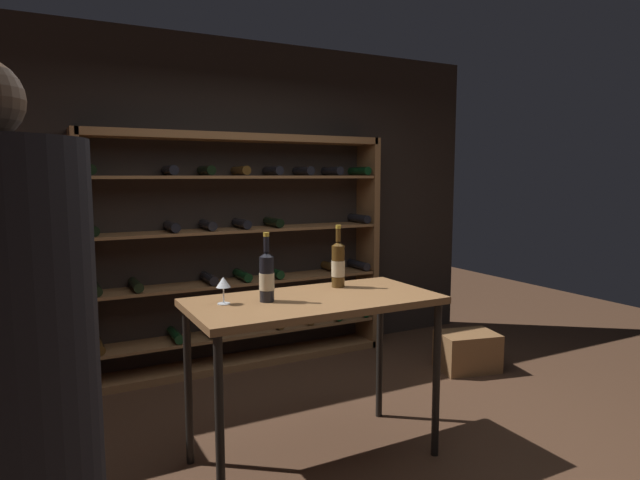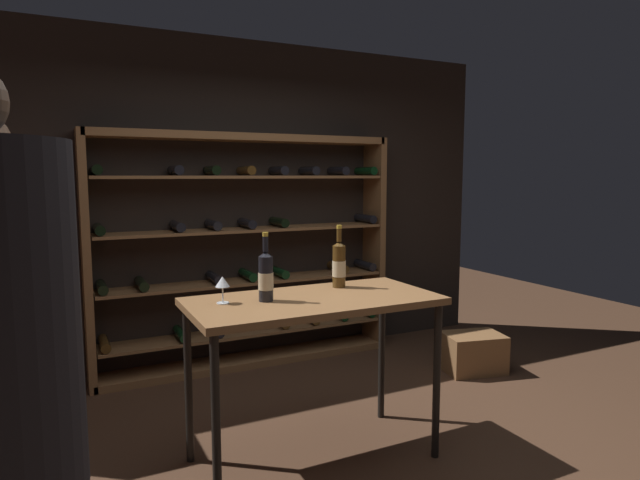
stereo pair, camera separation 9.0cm
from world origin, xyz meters
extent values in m
plane|color=#472D1E|center=(0.00, 0.00, 0.00)|extent=(10.15, 10.15, 0.00)
cube|color=black|center=(0.00, 2.08, 1.40)|extent=(4.99, 0.10, 2.80)
cube|color=brown|center=(-1.26, 1.87, 0.99)|extent=(0.06, 0.32, 1.99)
cube|color=brown|center=(1.29, 1.87, 0.99)|extent=(0.06, 0.32, 1.99)
cube|color=brown|center=(0.02, 1.87, 1.96)|extent=(2.55, 0.32, 0.06)
cube|color=brown|center=(0.02, 1.87, 0.03)|extent=(2.55, 0.32, 0.06)
cube|color=brown|center=(0.02, 1.87, 0.29)|extent=(2.47, 0.32, 0.02)
cylinder|color=#4C3314|center=(-1.16, 1.87, 0.34)|extent=(0.08, 0.30, 0.08)
cylinder|color=black|center=(-0.57, 1.87, 0.34)|extent=(0.08, 0.30, 0.08)
cylinder|color=black|center=(-0.28, 1.87, 0.34)|extent=(0.08, 0.30, 0.08)
cylinder|color=#4C3314|center=(0.31, 1.87, 0.34)|extent=(0.08, 0.30, 0.08)
cylinder|color=#4C3314|center=(0.60, 1.87, 0.34)|extent=(0.08, 0.30, 0.08)
cylinder|color=black|center=(0.90, 1.87, 0.34)|extent=(0.08, 0.30, 0.08)
cylinder|color=black|center=(1.19, 1.87, 0.34)|extent=(0.08, 0.30, 0.08)
cube|color=brown|center=(0.02, 1.87, 0.73)|extent=(2.47, 0.32, 0.02)
cylinder|color=black|center=(-1.16, 1.87, 0.79)|extent=(0.08, 0.30, 0.08)
cylinder|color=black|center=(-0.86, 1.87, 0.79)|extent=(0.08, 0.30, 0.08)
cylinder|color=black|center=(-0.28, 1.87, 0.79)|extent=(0.08, 0.30, 0.08)
cylinder|color=black|center=(0.02, 1.87, 0.79)|extent=(0.08, 0.30, 0.08)
cylinder|color=black|center=(0.31, 1.87, 0.79)|extent=(0.08, 0.30, 0.08)
cylinder|color=#4C3314|center=(0.90, 1.87, 0.79)|extent=(0.08, 0.30, 0.08)
cylinder|color=black|center=(1.19, 1.87, 0.79)|extent=(0.08, 0.30, 0.08)
cube|color=brown|center=(0.02, 1.87, 1.18)|extent=(2.47, 0.32, 0.02)
cylinder|color=black|center=(-1.16, 1.87, 1.24)|extent=(0.08, 0.30, 0.08)
cylinder|color=black|center=(-0.57, 1.87, 1.24)|extent=(0.08, 0.30, 0.08)
cylinder|color=black|center=(-0.28, 1.87, 1.24)|extent=(0.08, 0.30, 0.08)
cylinder|color=black|center=(0.02, 1.87, 1.24)|extent=(0.08, 0.30, 0.08)
cylinder|color=black|center=(0.31, 1.87, 1.24)|extent=(0.08, 0.30, 0.08)
cylinder|color=black|center=(1.19, 1.87, 1.24)|extent=(0.08, 0.30, 0.08)
cube|color=brown|center=(0.02, 1.87, 1.63)|extent=(2.47, 0.32, 0.02)
cylinder|color=black|center=(-1.16, 1.87, 1.68)|extent=(0.08, 0.30, 0.08)
cylinder|color=black|center=(-0.57, 1.87, 1.68)|extent=(0.08, 0.30, 0.08)
cylinder|color=black|center=(-0.28, 1.87, 1.68)|extent=(0.08, 0.30, 0.08)
cylinder|color=#4C3314|center=(0.02, 1.87, 1.68)|extent=(0.08, 0.30, 0.08)
cylinder|color=black|center=(0.31, 1.87, 1.68)|extent=(0.08, 0.30, 0.08)
cylinder|color=black|center=(0.60, 1.87, 1.68)|extent=(0.08, 0.30, 0.08)
cylinder|color=black|center=(0.90, 1.87, 1.68)|extent=(0.08, 0.30, 0.08)
cylinder|color=black|center=(1.19, 1.87, 1.68)|extent=(0.08, 0.30, 0.08)
cube|color=brown|center=(-0.17, 0.16, 0.94)|extent=(1.40, 0.69, 0.04)
cylinder|color=black|center=(-0.82, -0.13, 0.46)|extent=(0.04, 0.04, 0.92)
cylinder|color=black|center=(0.48, -0.13, 0.46)|extent=(0.04, 0.04, 0.92)
cylinder|color=black|center=(-0.82, 0.46, 0.46)|extent=(0.04, 0.04, 0.92)
cylinder|color=black|center=(0.48, 0.46, 0.46)|extent=(0.04, 0.04, 0.92)
cylinder|color=black|center=(-1.69, -0.09, 0.40)|extent=(0.28, 0.28, 0.80)
cube|color=brown|center=(1.65, 0.85, 0.16)|extent=(0.54, 0.44, 0.32)
cylinder|color=#4C3314|center=(0.10, 0.36, 1.09)|extent=(0.08, 0.08, 0.26)
cone|color=#4C3314|center=(0.10, 0.36, 1.23)|extent=(0.08, 0.08, 0.03)
cylinder|color=#4C3314|center=(0.10, 0.36, 1.28)|extent=(0.03, 0.03, 0.08)
cylinder|color=#B7932D|center=(0.10, 0.36, 1.33)|extent=(0.03, 0.03, 0.02)
cylinder|color=#C6B28C|center=(0.10, 0.36, 1.07)|extent=(0.08, 0.08, 0.10)
cylinder|color=black|center=(-0.43, 0.20, 1.08)|extent=(0.08, 0.08, 0.25)
cone|color=black|center=(-0.43, 0.20, 1.22)|extent=(0.08, 0.08, 0.03)
cylinder|color=black|center=(-0.43, 0.20, 1.27)|extent=(0.03, 0.03, 0.09)
cylinder|color=#B7932D|center=(-0.43, 0.20, 1.33)|extent=(0.03, 0.03, 0.02)
cylinder|color=#C6B28C|center=(-0.43, 0.20, 1.07)|extent=(0.08, 0.08, 0.09)
cylinder|color=silver|center=(-0.66, 0.25, 0.96)|extent=(0.07, 0.07, 0.00)
cylinder|color=silver|center=(-0.66, 0.25, 1.01)|extent=(0.01, 0.01, 0.09)
cone|color=silver|center=(-0.66, 0.25, 1.08)|extent=(0.08, 0.08, 0.06)
cylinder|color=#590A14|center=(-0.66, 0.25, 1.07)|extent=(0.04, 0.04, 0.02)
camera|label=1|loc=(-1.53, -2.48, 1.64)|focal=30.33mm
camera|label=2|loc=(-1.45, -2.53, 1.64)|focal=30.33mm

